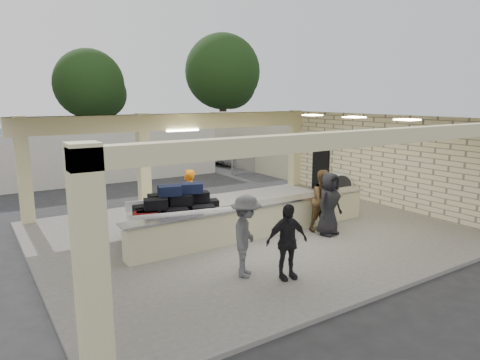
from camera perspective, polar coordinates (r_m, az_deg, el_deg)
ground at (r=13.13m, az=1.26°, el=-7.26°), size 120.00×120.00×0.00m
pavilion at (r=13.43m, az=0.43°, el=-0.88°), size 12.01×10.00×3.55m
baggage_counter at (r=12.57m, az=2.56°, el=-5.30°), size 8.20×0.58×0.98m
luggage_cart at (r=12.29m, az=-8.46°, el=-3.95°), size 3.01×2.21×1.59m
drum_fan at (r=17.51m, az=13.16°, el=-0.71°), size 0.98×0.67×1.04m
baggage_handler at (r=13.26m, az=-6.90°, el=-2.57°), size 0.72×0.75×1.84m
passenger_a at (r=13.19m, az=11.12°, el=-2.70°), size 0.93×0.44×1.87m
passenger_b at (r=9.63m, az=6.27°, el=-8.16°), size 1.06×0.55×1.72m
passenger_c at (r=9.67m, az=0.82°, el=-7.47°), size 1.14×1.18×1.89m
passenger_d at (r=12.82m, az=11.81°, el=-3.13°), size 0.96×0.50×1.87m
car_white_a at (r=27.41m, az=0.62°, el=3.71°), size 4.96×3.00×1.33m
car_white_b at (r=30.22m, az=3.56°, el=4.54°), size 5.09×2.99×1.51m
car_dark at (r=28.09m, az=-6.31°, el=3.85°), size 4.29×2.94×1.35m
container_white at (r=22.56m, az=-17.96°, el=3.16°), size 11.70×2.63×2.52m
fence at (r=26.59m, az=9.97°, el=4.18°), size 12.06×0.06×2.03m
tree_mid at (r=37.65m, az=-19.06°, el=11.64°), size 6.00×5.60×8.00m
tree_right at (r=41.45m, az=-2.05°, el=13.83°), size 7.20×7.00×10.00m
adjacent_building at (r=26.30m, az=6.12°, el=5.40°), size 6.00×8.00×3.20m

